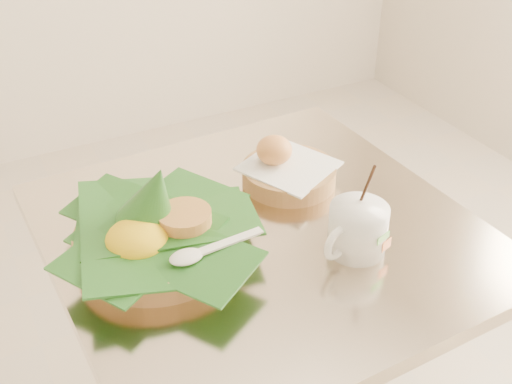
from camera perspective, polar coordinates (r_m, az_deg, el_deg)
name	(u,v)px	position (r m, az deg, el deg)	size (l,w,h in m)	color
cafe_table	(262,321)	(1.25, 0.54, -11.36)	(0.72, 0.72, 0.75)	gray
rice_basket	(156,230)	(1.04, -8.89, -3.39)	(0.33, 0.33, 0.17)	tan
bread_basket	(287,170)	(1.22, 2.73, 1.98)	(0.20, 0.20, 0.09)	tan
coffee_mug	(357,229)	(1.05, 8.95, -3.24)	(0.13, 0.10, 0.17)	white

